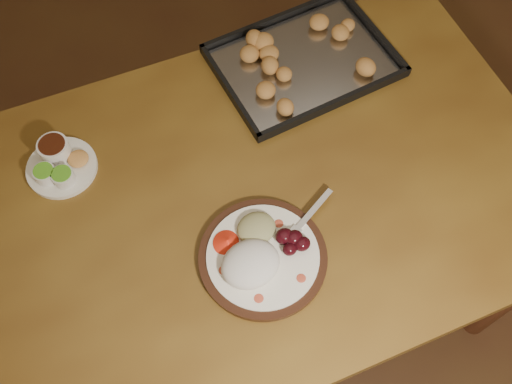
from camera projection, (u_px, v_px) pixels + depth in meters
ground at (273, 262)px, 2.03m from camera, size 4.00×4.00×0.00m
dining_table at (238, 216)px, 1.39m from camera, size 1.58×1.04×0.75m
dinner_plate at (259, 255)px, 1.21m from camera, size 0.35×0.28×0.06m
condiment_saucer at (59, 163)px, 1.32m from camera, size 0.16×0.16×0.06m
baking_tray at (303, 60)px, 1.47m from camera, size 0.44×0.33×0.05m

